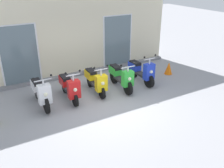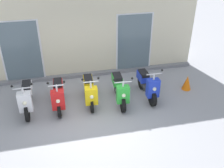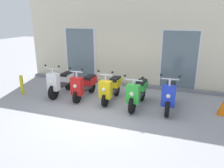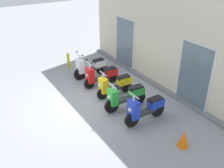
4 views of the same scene
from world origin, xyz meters
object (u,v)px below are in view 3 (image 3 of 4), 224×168
object	(u,v)px
scooter_yellow	(111,88)
scooter_blue	(169,95)
traffic_cone	(224,106)
scooter_red	(84,85)
scooter_green	(138,92)
scooter_white	(61,82)
curb_bollard	(22,85)

from	to	relation	value
scooter_yellow	scooter_blue	size ratio (longest dim) A/B	0.95
scooter_blue	traffic_cone	distance (m)	1.56
scooter_red	scooter_yellow	xyz separation A→B (m)	(0.98, 0.02, 0.01)
scooter_red	scooter_green	bearing A→B (deg)	-3.81
scooter_white	curb_bollard	distance (m)	1.48
scooter_green	scooter_blue	world-z (taller)	scooter_blue
scooter_red	scooter_yellow	size ratio (longest dim) A/B	1.03
scooter_yellow	scooter_green	bearing A→B (deg)	-9.07
curb_bollard	scooter_blue	bearing A→B (deg)	3.88
scooter_yellow	scooter_red	bearing A→B (deg)	-178.69
scooter_yellow	scooter_white	bearing A→B (deg)	-179.92
scooter_white	traffic_cone	world-z (taller)	scooter_white
scooter_red	curb_bollard	xyz separation A→B (m)	(-2.35, -0.40, -0.12)
scooter_green	scooter_blue	xyz separation A→B (m)	(0.96, 0.08, -0.00)
scooter_yellow	traffic_cone	world-z (taller)	scooter_yellow
scooter_yellow	curb_bollard	bearing A→B (deg)	-172.79
scooter_white	scooter_red	xyz separation A→B (m)	(0.94, -0.02, -0.02)
scooter_red	curb_bollard	size ratio (longest dim) A/B	2.19
scooter_blue	scooter_yellow	bearing A→B (deg)	177.99
scooter_red	scooter_green	size ratio (longest dim) A/B	0.94
scooter_yellow	scooter_blue	bearing A→B (deg)	-2.01
traffic_cone	scooter_red	bearing A→B (deg)	-178.48
scooter_yellow	curb_bollard	distance (m)	3.36
traffic_cone	scooter_white	bearing A→B (deg)	-178.96
scooter_white	scooter_yellow	distance (m)	1.93
scooter_blue	curb_bollard	world-z (taller)	scooter_blue
scooter_yellow	scooter_blue	distance (m)	1.91
scooter_green	scooter_yellow	bearing A→B (deg)	170.93
scooter_blue	traffic_cone	xyz separation A→B (m)	(1.53, 0.16, -0.21)
scooter_red	curb_bollard	world-z (taller)	scooter_red
scooter_red	scooter_yellow	bearing A→B (deg)	1.31
scooter_green	curb_bollard	bearing A→B (deg)	-176.37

